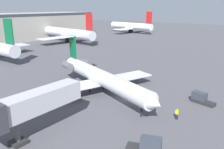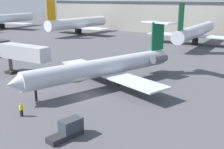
# 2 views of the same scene
# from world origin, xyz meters

# --- Properties ---
(ground_plane) EXTENTS (400.00, 400.00, 0.10)m
(ground_plane) POSITION_xyz_m (0.00, 0.00, -0.05)
(ground_plane) COLOR #4C4C51
(regional_jet) EXTENTS (23.78, 30.92, 9.87)m
(regional_jet) POSITION_xyz_m (-0.18, 6.27, 3.20)
(regional_jet) COLOR silver
(regional_jet) RESTS_ON ground_plane
(jet_bridge) EXTENTS (13.66, 3.22, 6.18)m
(jet_bridge) POSITION_xyz_m (-18.23, 2.55, 4.48)
(jet_bridge) COLOR #ADADB2
(jet_bridge) RESTS_ON ground_plane
(ground_crew_marshaller) EXTENTS (0.30, 0.43, 1.69)m
(ground_crew_marshaller) POSITION_xyz_m (-2.12, -10.37, 0.86)
(ground_crew_marshaller) COLOR black
(ground_crew_marshaller) RESTS_ON ground_plane
(baggage_tug_lead) EXTENTS (2.17, 4.20, 1.90)m
(baggage_tug_lead) POSITION_xyz_m (6.30, -11.35, 0.84)
(baggage_tug_lead) COLOR #262628
(baggage_tug_lead) RESTS_ON ground_plane
(terminal_building) EXTENTS (152.15, 24.51, 12.93)m
(terminal_building) POSITION_xyz_m (0.00, 89.09, 6.48)
(terminal_building) COLOR #9E998E
(terminal_building) RESTS_ON ground_plane
(parked_airliner_west_end) EXTENTS (35.24, 41.61, 13.61)m
(parked_airliner_west_end) POSITION_xyz_m (-92.25, 54.94, 4.40)
(parked_airliner_west_end) COLOR silver
(parked_airliner_west_end) RESTS_ON ground_plane
(parked_airliner_west_mid) EXTENTS (27.30, 32.28, 13.51)m
(parked_airliner_west_mid) POSITION_xyz_m (-47.05, 57.19, 4.35)
(parked_airliner_west_mid) COLOR white
(parked_airliner_west_mid) RESTS_ON ground_plane
(parked_airliner_centre) EXTENTS (30.39, 36.12, 13.11)m
(parked_airliner_centre) POSITION_xyz_m (0.78, 55.42, 4.15)
(parked_airliner_centre) COLOR silver
(parked_airliner_centre) RESTS_ON ground_plane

